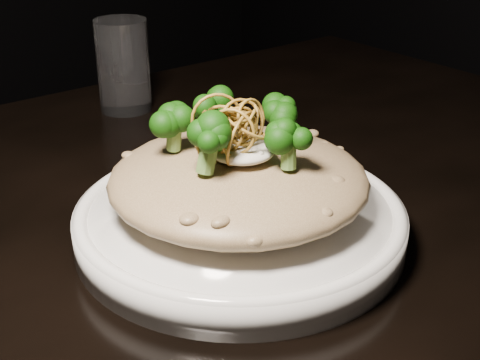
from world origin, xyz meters
TOP-DOWN VIEW (x-y plane):
  - table at (0.00, 0.00)m, footprint 1.10×0.80m
  - plate at (-0.03, -0.06)m, footprint 0.28×0.28m
  - risotto at (-0.02, -0.06)m, footprint 0.22×0.22m
  - broccoli at (-0.03, -0.06)m, footprint 0.12×0.12m
  - cheese at (-0.03, -0.07)m, footprint 0.05×0.05m
  - shallots at (-0.03, -0.07)m, footprint 0.06×0.06m
  - drinking_glass at (0.06, 0.28)m, footprint 0.08×0.08m

SIDE VIEW (x-z plane):
  - table at x=0.00m, z-range 0.29..1.04m
  - plate at x=-0.03m, z-range 0.75..0.78m
  - risotto at x=-0.02m, z-range 0.78..0.83m
  - drinking_glass at x=0.06m, z-range 0.75..0.87m
  - cheese at x=-0.03m, z-range 0.83..0.84m
  - broccoli at x=-0.03m, z-range 0.83..0.87m
  - shallots at x=-0.03m, z-range 0.84..0.88m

